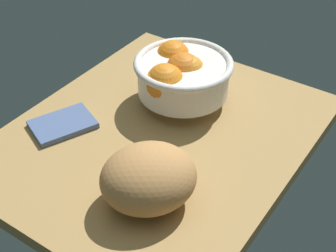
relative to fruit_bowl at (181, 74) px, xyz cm
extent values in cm
cube|color=#A9824B|center=(12.03, 2.30, -8.79)|extent=(68.69, 56.59, 3.00)
cylinder|color=white|center=(-0.29, 0.42, -5.86)|extent=(8.95, 8.95, 2.87)
cylinder|color=white|center=(-0.29, 0.42, -0.85)|extent=(19.97, 19.97, 7.14)
torus|color=white|center=(-0.29, 0.42, 2.72)|extent=(21.57, 21.57, 1.60)
sphere|color=orange|center=(-0.74, 1.35, 0.79)|extent=(7.35, 7.35, 7.35)
sphere|color=orange|center=(-3.55, -4.51, 0.89)|extent=(7.92, 7.92, 7.92)
sphere|color=orange|center=(5.90, -0.17, 0.95)|extent=(8.25, 8.25, 8.25)
sphere|color=orange|center=(-0.29, 0.42, 0.91)|extent=(8.01, 8.01, 8.01)
ellipsoid|color=tan|center=(28.56, 12.01, -1.67)|extent=(22.40, 22.08, 11.24)
cube|color=#4F6492|center=(21.65, -15.54, -6.65)|extent=(15.30, 13.31, 1.28)
camera|label=1|loc=(77.60, 49.50, 58.44)|focal=53.51mm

